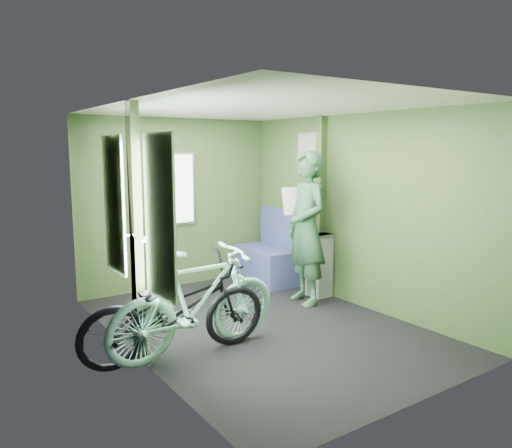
{
  "coord_description": "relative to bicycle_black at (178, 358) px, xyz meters",
  "views": [
    {
      "loc": [
        -2.95,
        -4.21,
        1.89
      ],
      "look_at": [
        0.0,
        0.1,
        1.1
      ],
      "focal_mm": 35.0,
      "sensor_mm": 36.0,
      "label": 1
    }
  ],
  "objects": [
    {
      "name": "bicycle_mint",
      "position": [
        0.18,
        -0.05,
        0.0
      ],
      "size": [
        1.76,
        0.73,
        1.11
      ],
      "primitive_type": "imported",
      "rotation": [
        0.0,
        -0.16,
        1.61
      ],
      "color": "#93E9C4",
      "rests_on": "ground"
    },
    {
      "name": "bicycle_black",
      "position": [
        0.0,
        0.0,
        0.0
      ],
      "size": [
        1.81,
        0.84,
        1.0
      ],
      "primitive_type": "imported",
      "rotation": [
        0.0,
        -0.12,
        1.51
      ],
      "color": "black",
      "rests_on": "ground"
    },
    {
      "name": "passenger",
      "position": [
        2.03,
        0.63,
        0.93
      ],
      "size": [
        0.56,
        0.75,
        1.86
      ],
      "rotation": [
        0.0,
        0.0,
        -1.76
      ],
      "color": "#2B5034",
      "rests_on": "ground"
    },
    {
      "name": "room",
      "position": [
        1.06,
        0.29,
        1.44
      ],
      "size": [
        4.0,
        4.02,
        2.31
      ],
      "color": "black",
      "rests_on": "ground"
    },
    {
      "name": "bench_seat",
      "position": [
        2.25,
        1.7,
        0.31
      ],
      "size": [
        0.59,
        1.0,
        1.04
      ],
      "rotation": [
        0.0,
        0.0,
        -0.05
      ],
      "color": "navy",
      "rests_on": "ground"
    },
    {
      "name": "waste_box",
      "position": [
        2.36,
        0.78,
        0.41
      ],
      "size": [
        0.24,
        0.34,
        0.82
      ],
      "primitive_type": "cube",
      "color": "gray",
      "rests_on": "ground"
    }
  ]
}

